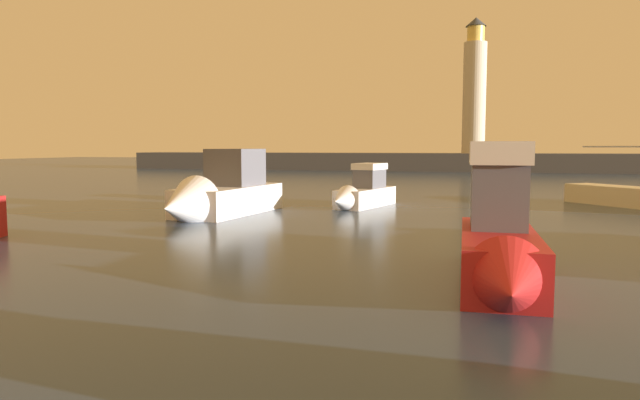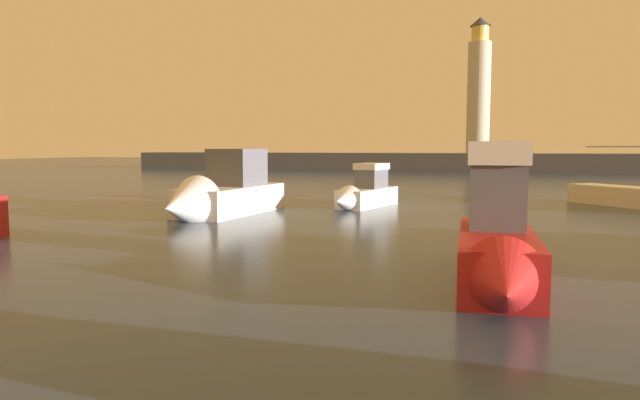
% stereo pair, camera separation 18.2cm
% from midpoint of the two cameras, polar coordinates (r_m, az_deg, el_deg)
% --- Properties ---
extents(ground_plane, '(224.51, 224.51, 0.00)m').
position_cam_midpoint_polar(ground_plane, '(38.93, 7.08, 0.63)').
color(ground_plane, '#2D3D51').
extents(breakwater, '(83.62, 6.08, 2.31)m').
position_cam_midpoint_polar(breakwater, '(76.06, 11.08, 3.72)').
color(breakwater, '#423F3D').
rests_on(breakwater, ground_plane).
extents(lighthouse, '(2.86, 2.86, 16.96)m').
position_cam_midpoint_polar(lighthouse, '(76.17, 15.05, 10.56)').
color(lighthouse, beige).
rests_on(lighthouse, breakwater).
extents(motorboat_1, '(1.79, 6.60, 3.44)m').
position_cam_midpoint_polar(motorboat_1, '(13.63, 17.12, -3.69)').
color(motorboat_1, '#B21E1E').
rests_on(motorboat_1, ground_plane).
extents(motorboat_2, '(3.40, 8.42, 3.57)m').
position_cam_midpoint_polar(motorboat_2, '(26.63, -10.42, 0.53)').
color(motorboat_2, white).
rests_on(motorboat_2, ground_plane).
extents(motorboat_4, '(2.90, 5.83, 2.47)m').
position_cam_midpoint_polar(motorboat_4, '(29.98, 3.98, 0.73)').
color(motorboat_4, white).
rests_on(motorboat_4, ground_plane).
extents(sailboat_moored, '(6.45, 7.24, 12.83)m').
position_cam_midpoint_polar(sailboat_moored, '(34.03, 28.97, 0.35)').
color(sailboat_moored, beige).
rests_on(sailboat_moored, ground_plane).
extents(mooring_buoy, '(0.97, 0.97, 0.97)m').
position_cam_midpoint_polar(mooring_buoy, '(32.65, -7.49, 0.59)').
color(mooring_buoy, '#EA5919').
rests_on(mooring_buoy, ground_plane).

